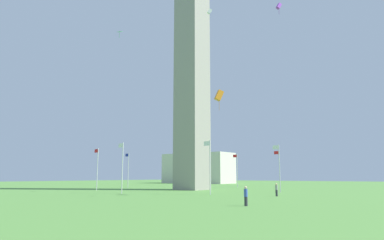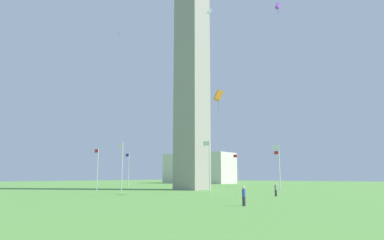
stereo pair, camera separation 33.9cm
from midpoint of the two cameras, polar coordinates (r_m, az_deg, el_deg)
name	(u,v)px [view 2 (the right image)]	position (r m, az deg, el deg)	size (l,w,h in m)	color
ground_plane	(192,190)	(67.27, 0.15, -11.45)	(260.00, 260.00, 0.00)	#548C3D
obelisk_monument	(192,69)	(70.55, 0.14, 8.44)	(5.29, 5.29, 48.05)	gray
flagpole_n	(128,169)	(79.21, -10.34, -7.90)	(1.12, 0.14, 7.73)	silver
flagpole_ne	(97,167)	(67.10, -15.22, -7.51)	(1.12, 0.14, 7.73)	silver
flagpole_e	(122,165)	(54.12, -11.34, -7.32)	(1.12, 0.14, 7.73)	silver
flagpole_se	(209,164)	(49.77, 3.03, -7.33)	(1.12, 0.14, 7.73)	silver
flagpole_s	(279,166)	(58.39, 14.32, -7.34)	(1.12, 0.14, 7.73)	silver
flagpole_sw	(279,168)	(71.98, 14.37, -7.64)	(1.12, 0.14, 7.73)	silver
flagpole_w	(237,169)	(82.19, 7.62, -8.01)	(1.12, 0.14, 7.73)	silver
flagpole_nw	(182,169)	(84.90, -1.62, -8.12)	(1.12, 0.14, 7.73)	silver
person_blue_shirt	(244,196)	(31.51, 8.86, -12.33)	(0.32, 0.32, 1.72)	#2D2D38
person_gray_shirt	(276,190)	(47.15, 13.87, -11.14)	(0.32, 0.32, 1.67)	#2D2D38
kite_white_box	(209,11)	(62.02, 3.04, 17.47)	(0.90, 0.86, 1.67)	white
kite_purple_box	(278,6)	(49.51, 14.21, 17.79)	(0.75, 0.86, 1.61)	purple
kite_orange_box	(218,95)	(48.70, 4.57, 4.06)	(1.42, 1.47, 2.97)	orange
kite_green_diamond	(119,32)	(64.89, -11.77, 14.01)	(1.00, 0.97, 1.29)	green
distant_building	(199,168)	(125.84, 1.19, -7.99)	(25.62, 10.48, 10.62)	beige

